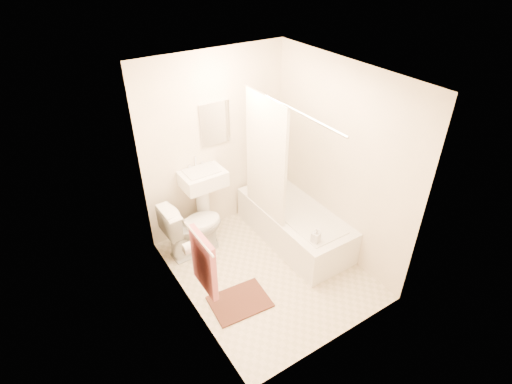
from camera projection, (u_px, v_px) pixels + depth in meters
floor at (267, 269)px, 4.91m from camera, size 2.40×2.40×0.00m
ceiling at (271, 75)px, 3.60m from camera, size 2.40×2.40×0.00m
wall_back at (216, 145)px, 5.10m from camera, size 2.00×0.02×2.40m
wall_left at (182, 218)px, 3.80m from camera, size 0.02×2.40×2.40m
wall_right at (339, 162)px, 4.71m from camera, size 0.02×2.40×2.40m
mirror at (215, 124)px, 4.92m from camera, size 0.40×0.03×0.55m
curtain_rod at (289, 107)px, 4.02m from camera, size 0.03×1.70×0.03m
shower_curtain at (266, 159)px, 4.73m from camera, size 0.04×0.80×1.55m
towel_bar at (198, 238)px, 3.70m from camera, size 0.02×0.60×0.02m
towel at (204, 263)px, 3.89m from camera, size 0.06×0.45×0.66m
toilet_paper at (188, 248)px, 4.19m from camera, size 0.11×0.12×0.12m
toilet at (193, 227)px, 5.00m from camera, size 0.79×0.46×0.75m
sink at (203, 200)px, 5.23m from camera, size 0.55×0.45×1.07m
bathtub at (294, 224)px, 5.28m from camera, size 0.73×1.68×0.47m
bath_mat at (240, 302)px, 4.47m from camera, size 0.67×0.53×0.02m
soap_bottle at (316, 235)px, 4.56m from camera, size 0.11×0.12×0.20m
scrub_brush at (271, 187)px, 5.57m from camera, size 0.11×0.23×0.04m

